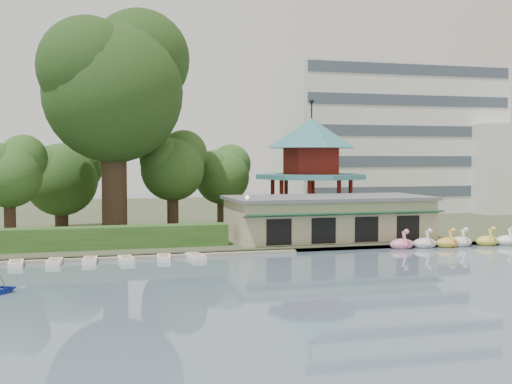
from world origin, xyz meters
name	(u,v)px	position (x,y,z in m)	size (l,w,h in m)	color
ground_plane	(306,299)	(0.00, 0.00, 0.00)	(220.00, 220.00, 0.00)	slate
shore	(175,215)	(0.00, 52.00, 0.20)	(220.00, 70.00, 0.40)	#424930
embankment	(235,252)	(0.00, 17.30, 0.15)	(220.00, 0.60, 0.30)	gray
dock	(82,259)	(-12.00, 17.20, 0.12)	(34.00, 1.60, 0.24)	gray
boathouse	(328,217)	(10.00, 21.97, 2.37)	(18.60, 9.39, 3.90)	tan
pavilion	(311,161)	(12.00, 32.00, 7.48)	(12.40, 12.40, 13.50)	tan
office_building	(407,145)	(32.67, 49.00, 9.73)	(38.00, 18.00, 20.00)	silver
hedge	(43,240)	(-15.00, 20.50, 1.30)	(30.00, 2.00, 1.80)	#325821
lamp_post	(247,211)	(1.50, 19.00, 3.34)	(0.36, 0.36, 4.28)	black
big_tree	(115,81)	(-8.82, 28.21, 14.95)	(14.23, 13.26, 21.76)	#3A281C
small_trees	(61,176)	(-13.89, 32.01, 6.11)	(39.82, 16.72, 10.33)	#3A281C
swan_boats	(455,242)	(19.91, 16.59, 0.40)	(12.51, 2.11, 1.92)	pink
moored_rowboats	(36,263)	(-15.26, 15.85, 0.18)	(24.72, 2.60, 0.36)	white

